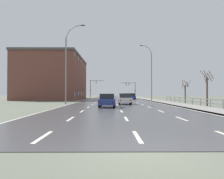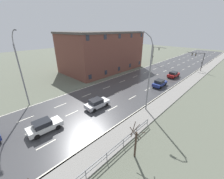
# 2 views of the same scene
# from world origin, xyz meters

# --- Properties ---
(ground_plane) EXTENTS (160.00, 160.00, 0.12)m
(ground_plane) POSITION_xyz_m (0.00, 48.00, -0.06)
(ground_plane) COLOR #5B6051
(road_asphalt_strip) EXTENTS (14.00, 120.00, 0.03)m
(road_asphalt_strip) POSITION_xyz_m (0.00, 59.99, 0.01)
(road_asphalt_strip) COLOR #3D3D3F
(road_asphalt_strip) RESTS_ON ground
(sidewalk_right) EXTENTS (3.00, 120.00, 0.12)m
(sidewalk_right) POSITION_xyz_m (8.43, 60.00, 0.06)
(sidewalk_right) COLOR gray
(sidewalk_right) RESTS_ON ground
(street_lamp_midground) EXTENTS (2.50, 0.24, 11.62)m
(street_lamp_midground) POSITION_xyz_m (7.46, 37.74, 5.69)
(street_lamp_midground) COLOR slate
(street_lamp_midground) RESTS_ON ground
(street_lamp_left_bank) EXTENTS (2.90, 0.24, 11.86)m
(street_lamp_left_bank) POSITION_xyz_m (-7.42, 25.46, 5.77)
(street_lamp_left_bank) COLOR slate
(street_lamp_left_bank) RESTS_ON ground
(traffic_signal_right) EXTENTS (5.06, 0.36, 5.51)m
(traffic_signal_right) POSITION_xyz_m (6.61, 68.50, 3.82)
(traffic_signal_right) COLOR #38383A
(traffic_signal_right) RESTS_ON ground
(traffic_signal_left) EXTENTS (4.69, 0.36, 6.20)m
(traffic_signal_left) POSITION_xyz_m (-7.09, 67.60, 4.04)
(traffic_signal_left) COLOR #38383A
(traffic_signal_left) RESTS_ON ground
(car_near_left) EXTENTS (1.88, 4.12, 1.57)m
(car_near_left) POSITION_xyz_m (4.53, 48.52, 0.80)
(car_near_left) COLOR navy
(car_near_left) RESTS_ON ground
(car_distant) EXTENTS (1.97, 4.17, 1.57)m
(car_distant) POSITION_xyz_m (1.13, 24.50, 0.80)
(car_distant) COLOR silver
(car_distant) RESTS_ON ground
(car_far_left) EXTENTS (1.96, 4.17, 1.57)m
(car_far_left) POSITION_xyz_m (1.48, 32.83, 0.80)
(car_far_left) COLOR #B7B7BC
(car_far_left) RESTS_ON ground
(car_near_right) EXTENTS (1.94, 4.15, 1.57)m
(car_near_right) POSITION_xyz_m (4.18, 57.08, 0.80)
(car_near_right) COLOR maroon
(car_near_right) RESTS_ON ground
(brick_building) EXTENTS (14.13, 23.74, 11.20)m
(brick_building) POSITION_xyz_m (-15.60, 49.87, 5.61)
(brick_building) COLOR brown
(brick_building) RESTS_ON ground
(bare_tree_mid) EXTENTS (1.49, 1.44, 3.90)m
(bare_tree_mid) POSITION_xyz_m (11.53, 29.14, 1.87)
(bare_tree_mid) COLOR #423328
(bare_tree_mid) RESTS_ON ground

